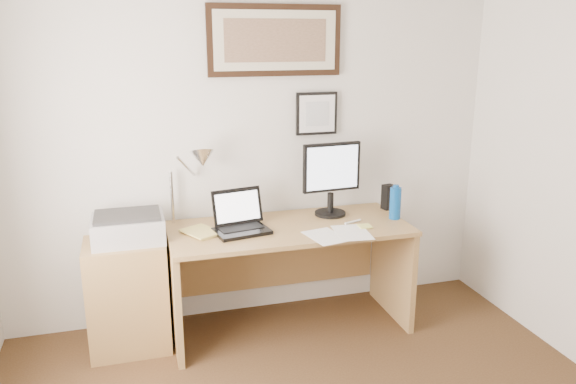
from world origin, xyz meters
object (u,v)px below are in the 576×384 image
object	(u,v)px
side_cabinet	(128,295)
book	(190,236)
water_bottle	(395,203)
laptop	(240,222)
lcd_monitor	(331,175)
printer	(128,228)
desk	(286,254)

from	to	relation	value
side_cabinet	book	size ratio (longest dim) A/B	2.93
side_cabinet	book	bearing A→B (deg)	-10.33
side_cabinet	water_bottle	xyz separation A→B (m)	(1.82, -0.09, 0.50)
water_bottle	laptop	distance (m)	1.09
side_cabinet	laptop	bearing A→B (deg)	-3.16
lcd_monitor	printer	size ratio (longest dim) A/B	1.18
water_bottle	printer	size ratio (longest dim) A/B	0.51
book	water_bottle	bearing A→B (deg)	-0.73
book	desk	bearing A→B (deg)	9.29
side_cabinet	laptop	size ratio (longest dim) A/B	1.93
side_cabinet	water_bottle	world-z (taller)	water_bottle
laptop	lcd_monitor	size ratio (longest dim) A/B	0.73
laptop	lcd_monitor	bearing A→B (deg)	12.03
book	laptop	distance (m)	0.34
water_bottle	lcd_monitor	distance (m)	0.48
water_bottle	book	distance (m)	1.42
book	printer	distance (m)	0.38
laptop	printer	bearing A→B (deg)	175.36
book	laptop	world-z (taller)	laptop
water_bottle	printer	bearing A→B (deg)	176.54
side_cabinet	printer	size ratio (longest dim) A/B	1.66
laptop	lcd_monitor	xyz separation A→B (m)	(0.68, 0.15, 0.23)
printer	desk	bearing A→B (deg)	1.05
water_bottle	book	size ratio (longest dim) A/B	0.89
book	desk	size ratio (longest dim) A/B	0.16
desk	lcd_monitor	world-z (taller)	lcd_monitor
laptop	water_bottle	bearing A→B (deg)	-2.69
book	side_cabinet	bearing A→B (deg)	169.67
water_bottle	lcd_monitor	size ratio (longest dim) A/B	0.43
book	lcd_monitor	size ratio (longest dim) A/B	0.48
printer	book	bearing A→B (deg)	-13.69
book	printer	world-z (taller)	printer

